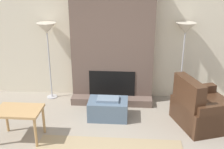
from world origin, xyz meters
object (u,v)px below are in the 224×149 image
(ottoman, at_px, (108,109))
(floor_lamp_right, at_px, (185,31))
(floor_lamp_left, at_px, (47,31))
(side_table, at_px, (19,114))
(armchair, at_px, (201,110))

(ottoman, relative_size, floor_lamp_right, 0.44)
(floor_lamp_left, bearing_deg, side_table, -92.16)
(armchair, xyz_separation_m, floor_lamp_left, (-3.04, 0.96, 1.20))
(floor_lamp_left, height_order, floor_lamp_right, floor_lamp_right)
(ottoman, xyz_separation_m, floor_lamp_right, (1.47, 0.83, 1.34))
(ottoman, relative_size, floor_lamp_left, 0.45)
(side_table, bearing_deg, floor_lamp_left, 87.84)
(armchair, distance_m, side_table, 3.18)
(side_table, xyz_separation_m, floor_lamp_left, (0.06, 1.65, 1.02))
(armchair, relative_size, side_table, 1.62)
(armchair, relative_size, floor_lamp_left, 0.72)
(ottoman, height_order, armchair, armchair)
(floor_lamp_left, distance_m, floor_lamp_right, 2.81)
(armchair, relative_size, floor_lamp_right, 0.70)
(ottoman, bearing_deg, floor_lamp_right, 29.36)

